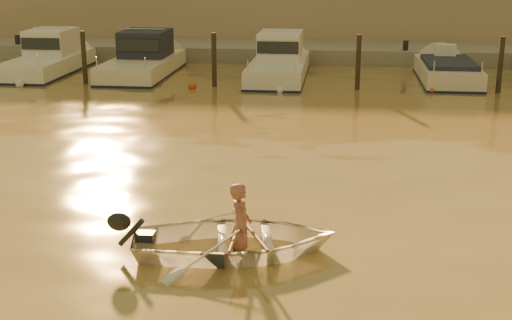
# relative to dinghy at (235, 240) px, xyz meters

# --- Properties ---
(ground_plane) EXTENTS (160.00, 160.00, 0.00)m
(ground_plane) POSITION_rel_dinghy_xyz_m (2.49, 1.26, -0.23)
(ground_plane) COLOR olive
(ground_plane) RESTS_ON ground
(dinghy) EXTENTS (3.79, 3.02, 0.70)m
(dinghy) POSITION_rel_dinghy_xyz_m (0.00, 0.00, 0.00)
(dinghy) COLOR white
(dinghy) RESTS_ON ground_plane
(person) EXTENTS (0.46, 0.62, 1.52)m
(person) POSITION_rel_dinghy_xyz_m (0.10, 0.02, 0.23)
(person) COLOR #905848
(person) RESTS_ON dinghy
(outboard_motor) EXTENTS (0.96, 0.56, 0.70)m
(outboard_motor) POSITION_rel_dinghy_xyz_m (-1.47, -0.29, 0.05)
(outboard_motor) COLOR black
(outboard_motor) RESTS_ON dinghy
(oar_port) EXTENTS (0.88, 1.96, 0.13)m
(oar_port) POSITION_rel_dinghy_xyz_m (0.25, 0.05, 0.19)
(oar_port) COLOR brown
(oar_port) RESTS_ON dinghy
(oar_starboard) EXTENTS (0.10, 2.10, 0.13)m
(oar_starboard) POSITION_rel_dinghy_xyz_m (0.05, 0.01, 0.19)
(oar_starboard) COLOR brown
(oar_starboard) RESTS_ON dinghy
(moored_boat_0) EXTENTS (2.10, 6.72, 1.75)m
(moored_boat_0) POSITION_rel_dinghy_xyz_m (-10.41, 17.26, 0.39)
(moored_boat_0) COLOR white
(moored_boat_0) RESTS_ON ground_plane
(moored_boat_1) EXTENTS (2.29, 6.81, 1.75)m
(moored_boat_1) POSITION_rel_dinghy_xyz_m (-6.37, 17.26, 0.39)
(moored_boat_1) COLOR beige
(moored_boat_1) RESTS_ON ground_plane
(moored_boat_2) EXTENTS (2.12, 7.16, 1.75)m
(moored_boat_2) POSITION_rel_dinghy_xyz_m (-0.78, 17.26, 0.39)
(moored_boat_2) COLOR silver
(moored_boat_2) RESTS_ON ground_plane
(moored_boat_3) EXTENTS (2.07, 5.97, 0.95)m
(moored_boat_3) POSITION_rel_dinghy_xyz_m (5.79, 17.26, -0.01)
(moored_boat_3) COLOR beige
(moored_boat_3) RESTS_ON ground_plane
(piling_0) EXTENTS (0.18, 0.18, 2.20)m
(piling_0) POSITION_rel_dinghy_xyz_m (-8.01, 15.06, 0.67)
(piling_0) COLOR #2D2319
(piling_0) RESTS_ON ground_plane
(piling_1) EXTENTS (0.18, 0.18, 2.20)m
(piling_1) POSITION_rel_dinghy_xyz_m (-3.01, 15.06, 0.67)
(piling_1) COLOR #2D2319
(piling_1) RESTS_ON ground_plane
(piling_2) EXTENTS (0.18, 0.18, 2.20)m
(piling_2) POSITION_rel_dinghy_xyz_m (2.29, 15.06, 0.67)
(piling_2) COLOR #2D2319
(piling_2) RESTS_ON ground_plane
(piling_3) EXTENTS (0.18, 0.18, 2.20)m
(piling_3) POSITION_rel_dinghy_xyz_m (7.29, 15.06, 0.67)
(piling_3) COLOR #2D2319
(piling_3) RESTS_ON ground_plane
(fender_a) EXTENTS (0.30, 0.30, 0.30)m
(fender_a) POSITION_rel_dinghy_xyz_m (-10.22, 14.11, -0.13)
(fender_a) COLOR silver
(fender_a) RESTS_ON ground_plane
(fender_b) EXTENTS (0.30, 0.30, 0.30)m
(fender_b) POSITION_rel_dinghy_xyz_m (-3.75, 14.56, -0.13)
(fender_b) COLOR #C54017
(fender_b) RESTS_ON ground_plane
(fender_c) EXTENTS (0.30, 0.30, 0.30)m
(fender_c) POSITION_rel_dinghy_xyz_m (-0.46, 14.16, -0.13)
(fender_c) COLOR white
(fender_c) RESTS_ON ground_plane
(fender_d) EXTENTS (0.30, 0.30, 0.30)m
(fender_d) POSITION_rel_dinghy_xyz_m (4.93, 14.79, -0.13)
(fender_d) COLOR #CF4318
(fender_d) RESTS_ON ground_plane
(quay) EXTENTS (52.00, 4.00, 1.00)m
(quay) POSITION_rel_dinghy_xyz_m (2.49, 22.76, -0.08)
(quay) COLOR gray
(quay) RESTS_ON ground_plane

